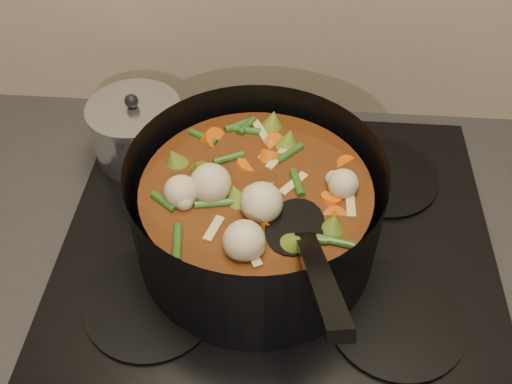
{
  "coord_description": "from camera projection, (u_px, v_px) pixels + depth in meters",
  "views": [
    {
      "loc": [
        0.01,
        1.4,
        1.58
      ],
      "look_at": [
        -0.03,
        1.9,
        1.05
      ],
      "focal_mm": 40.0,
      "sensor_mm": 36.0,
      "label": 1
    }
  ],
  "objects": [
    {
      "name": "stovetop",
      "position": [
        278.0,
        238.0,
        0.84
      ],
      "size": [
        0.62,
        0.54,
        0.03
      ],
      "color": "black",
      "rests_on": "counter"
    },
    {
      "name": "stockpot",
      "position": [
        256.0,
        212.0,
        0.76
      ],
      "size": [
        0.35,
        0.45,
        0.24
      ],
      "rotation": [
        0.0,
        0.0,
        -0.05
      ],
      "color": "black",
      "rests_on": "stovetop"
    },
    {
      "name": "counter",
      "position": [
        271.0,
        377.0,
        1.18
      ],
      "size": [
        2.64,
        0.64,
        0.91
      ],
      "color": "brown",
      "rests_on": "ground"
    },
    {
      "name": "saucepan",
      "position": [
        137.0,
        131.0,
        0.92
      ],
      "size": [
        0.15,
        0.15,
        0.12
      ],
      "rotation": [
        0.0,
        0.0,
        -0.32
      ],
      "color": "silver",
      "rests_on": "stovetop"
    }
  ]
}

